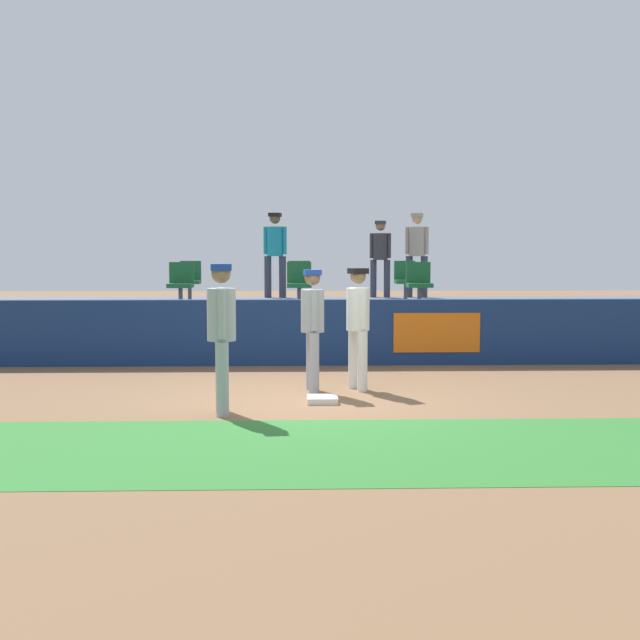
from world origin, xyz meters
name	(u,v)px	position (x,y,z in m)	size (l,w,h in m)	color
ground_plane	(302,401)	(0.00, 0.00, 0.00)	(60.00, 60.00, 0.00)	brown
grass_foreground_strip	(304,449)	(0.00, -2.62, 0.00)	(18.00, 2.80, 0.01)	#2D722D
first_base	(322,399)	(0.26, -0.08, 0.04)	(0.40, 0.40, 0.08)	white
player_fielder_home	(358,320)	(0.81, 0.93, 1.00)	(0.42, 0.57, 1.73)	white
player_runner_visitor	(313,321)	(0.16, 0.77, 1.00)	(0.36, 0.48, 1.72)	#9EA3AD
player_coach_visitor	(222,327)	(-0.98, -0.80, 1.06)	(0.38, 0.51, 1.82)	#9EA3AD
field_wall	(301,332)	(0.01, 3.48, 0.57)	(18.00, 0.26, 1.14)	navy
bleacher_platform	(299,325)	(0.00, 6.05, 0.46)	(18.00, 4.80, 0.93)	#59595E
seat_back_right	(405,278)	(2.26, 6.72, 1.40)	(0.45, 0.44, 0.84)	#4C4C51
seat_front_center	(299,281)	(-0.01, 4.92, 1.40)	(0.46, 0.44, 0.84)	#4C4C51
seat_front_right	(419,281)	(2.28, 4.92, 1.40)	(0.47, 0.44, 0.84)	#4C4C51
seat_back_left	(190,278)	(-2.30, 6.72, 1.40)	(0.44, 0.44, 0.84)	#4C4C51
seat_back_center	(299,278)	(0.00, 6.72, 1.40)	(0.46, 0.44, 0.84)	#4C4C51
seat_front_left	(181,282)	(-2.25, 4.92, 1.40)	(0.46, 0.44, 0.84)	#4C4C51
spectator_hooded	(380,253)	(1.84, 7.87, 1.93)	(0.47, 0.39, 1.72)	#33384C
spectator_capped	(417,249)	(2.66, 7.84, 2.02)	(0.52, 0.44, 1.89)	#33384C
spectator_casual	(275,249)	(-0.53, 7.80, 2.03)	(0.52, 0.43, 1.90)	#33384C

